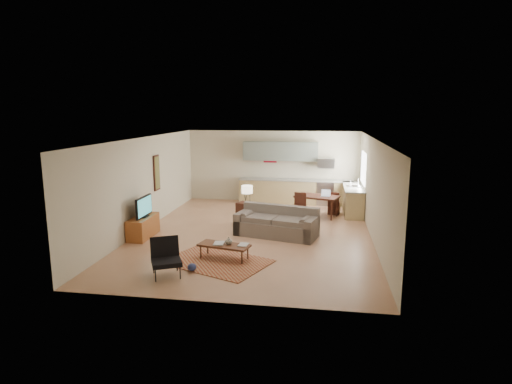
% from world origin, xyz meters
% --- Properties ---
extents(room, '(9.00, 9.00, 9.00)m').
position_xyz_m(room, '(0.00, 0.00, 1.35)').
color(room, '#AE7857').
rests_on(room, ground).
extents(kitchen_counter_back, '(4.26, 0.64, 0.92)m').
position_xyz_m(kitchen_counter_back, '(0.90, 4.18, 0.46)').
color(kitchen_counter_back, tan).
rests_on(kitchen_counter_back, ground).
extents(kitchen_counter_right, '(0.64, 2.26, 0.92)m').
position_xyz_m(kitchen_counter_right, '(2.93, 3.00, 0.46)').
color(kitchen_counter_right, tan).
rests_on(kitchen_counter_right, ground).
extents(kitchen_range, '(0.62, 0.62, 0.90)m').
position_xyz_m(kitchen_range, '(2.00, 4.18, 0.45)').
color(kitchen_range, '#A5A8AD').
rests_on(kitchen_range, ground).
extents(kitchen_microwave, '(0.62, 0.40, 0.35)m').
position_xyz_m(kitchen_microwave, '(2.00, 4.20, 1.55)').
color(kitchen_microwave, '#A5A8AD').
rests_on(kitchen_microwave, room).
extents(upper_cabinets, '(2.80, 0.34, 0.70)m').
position_xyz_m(upper_cabinets, '(0.30, 4.33, 1.95)').
color(upper_cabinets, slate).
rests_on(upper_cabinets, room).
extents(window_right, '(0.02, 1.40, 1.05)m').
position_xyz_m(window_right, '(3.23, 3.00, 1.55)').
color(window_right, white).
rests_on(window_right, room).
extents(wall_art_left, '(0.06, 0.42, 1.10)m').
position_xyz_m(wall_art_left, '(-3.21, 0.90, 1.55)').
color(wall_art_left, olive).
rests_on(wall_art_left, room).
extents(triptych, '(1.70, 0.04, 0.50)m').
position_xyz_m(triptych, '(-0.10, 4.47, 1.75)').
color(triptych, beige).
rests_on(triptych, room).
extents(rug, '(2.75, 2.38, 0.02)m').
position_xyz_m(rug, '(-0.51, -2.43, 0.01)').
color(rug, maroon).
rests_on(rug, floor).
extents(sofa, '(2.53, 1.57, 0.82)m').
position_xyz_m(sofa, '(0.64, -0.14, 0.41)').
color(sofa, '#63574E').
rests_on(sofa, floor).
extents(coffee_table, '(1.29, 0.74, 0.37)m').
position_xyz_m(coffee_table, '(-0.37, -2.22, 0.18)').
color(coffee_table, '#4D2917').
rests_on(coffee_table, floor).
extents(book_a, '(0.28, 0.35, 0.03)m').
position_xyz_m(book_a, '(-0.62, -2.21, 0.38)').
color(book_a, maroon).
rests_on(book_a, coffee_table).
extents(book_b, '(0.28, 0.34, 0.02)m').
position_xyz_m(book_b, '(-0.02, -2.20, 0.37)').
color(book_b, navy).
rests_on(book_b, coffee_table).
extents(vase, '(0.22, 0.22, 0.18)m').
position_xyz_m(vase, '(-0.27, -2.19, 0.45)').
color(vase, black).
rests_on(vase, coffee_table).
extents(armchair, '(0.94, 0.94, 0.80)m').
position_xyz_m(armchair, '(-1.34, -3.43, 0.40)').
color(armchair, black).
rests_on(armchair, floor).
extents(tv_credenza, '(0.48, 1.25, 0.57)m').
position_xyz_m(tv_credenza, '(-2.99, -0.80, 0.29)').
color(tv_credenza, brown).
rests_on(tv_credenza, floor).
extents(tv, '(0.10, 0.96, 0.57)m').
position_xyz_m(tv, '(-2.94, -0.80, 0.86)').
color(tv, black).
rests_on(tv, tv_credenza).
extents(console_table, '(0.70, 0.59, 0.69)m').
position_xyz_m(console_table, '(-0.37, 0.89, 0.35)').
color(console_table, '#33160F').
rests_on(console_table, floor).
extents(table_lamp, '(0.44, 0.44, 0.55)m').
position_xyz_m(table_lamp, '(-0.37, 0.89, 0.97)').
color(table_lamp, beige).
rests_on(table_lamp, console_table).
extents(dining_table, '(1.56, 1.18, 0.70)m').
position_xyz_m(dining_table, '(1.72, 2.30, 0.35)').
color(dining_table, '#33160F').
rests_on(dining_table, floor).
extents(dining_chair_near, '(0.51, 0.52, 0.84)m').
position_xyz_m(dining_chair_near, '(1.14, 1.87, 0.42)').
color(dining_chair_near, '#33160F').
rests_on(dining_chair_near, floor).
extents(dining_chair_far, '(0.44, 0.45, 0.78)m').
position_xyz_m(dining_chair_far, '(2.30, 2.74, 0.39)').
color(dining_chair_far, '#33160F').
rests_on(dining_chair_far, floor).
extents(laptop, '(0.32, 0.26, 0.22)m').
position_xyz_m(laptop, '(1.99, 2.21, 0.81)').
color(laptop, '#A5A8AD').
rests_on(laptop, dining_table).
extents(soap_bottle, '(0.09, 0.09, 0.19)m').
position_xyz_m(soap_bottle, '(2.83, 3.00, 1.02)').
color(soap_bottle, beige).
rests_on(soap_bottle, kitchen_counter_right).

